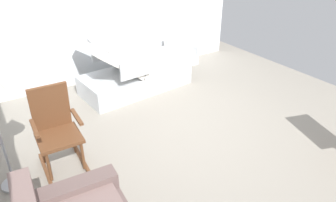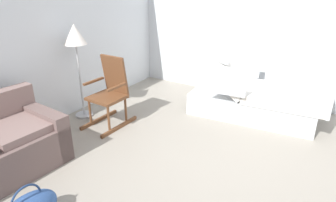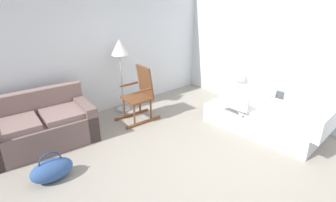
{
  "view_description": "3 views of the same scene",
  "coord_description": "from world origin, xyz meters",
  "views": [
    {
      "loc": [
        -2.86,
        2.27,
        2.52
      ],
      "look_at": [
        0.03,
        0.41,
        0.64
      ],
      "focal_mm": 32.9,
      "sensor_mm": 36.0,
      "label": 1
    },
    {
      "loc": [
        -2.71,
        -1.18,
        2.11
      ],
      "look_at": [
        0.29,
        0.7,
        0.62
      ],
      "focal_mm": 31.62,
      "sensor_mm": 36.0,
      "label": 2
    },
    {
      "loc": [
        -2.33,
        -2.31,
        2.44
      ],
      "look_at": [
        0.14,
        0.68,
        0.78
      ],
      "focal_mm": 29.26,
      "sensor_mm": 36.0,
      "label": 3
    }
  ],
  "objects": [
    {
      "name": "hospital_bed",
      "position": [
        1.75,
        -0.02,
        0.32
      ],
      "size": [
        1.15,
        2.14,
        1.16
      ],
      "color": "silver",
      "rests_on": "ground"
    },
    {
      "name": "ground_plane",
      "position": [
        0.0,
        0.0,
        0.0
      ],
      "size": [
        6.42,
        6.42,
        0.0
      ],
      "primitive_type": "plane",
      "color": "gray"
    },
    {
      "name": "rocking_chair",
      "position": [
        0.34,
        1.75,
        0.5
      ],
      "size": [
        0.77,
        0.52,
        1.05
      ],
      "color": "brown",
      "rests_on": "ground"
    },
    {
      "name": "side_wall",
      "position": [
        2.57,
        0.0,
        1.35
      ],
      "size": [
        0.1,
        5.34,
        2.7
      ],
      "primitive_type": "cube",
      "color": "silver",
      "rests_on": "ground"
    }
  ]
}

